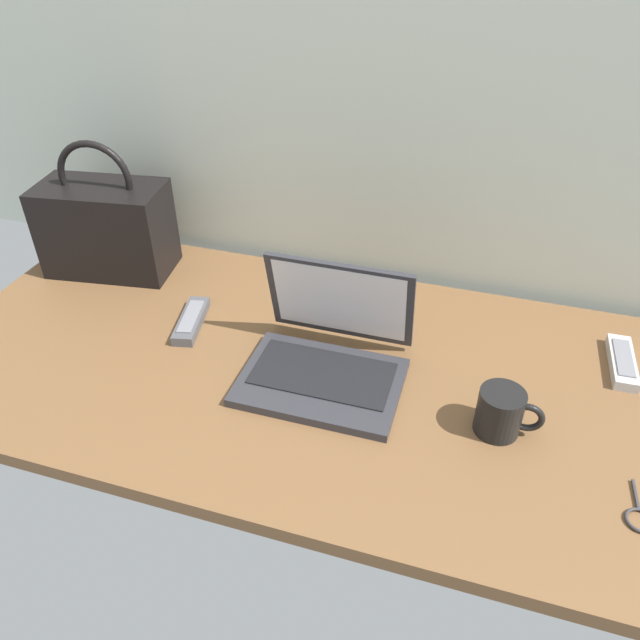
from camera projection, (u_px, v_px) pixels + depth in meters
The scene contains 6 objects.
desk at pixel (312, 372), 1.25m from camera, with size 1.60×0.76×0.03m.
laptop at pixel (328, 353), 1.20m from camera, with size 0.31×0.27×0.21m.
coffee_mug at pixel (501, 412), 1.07m from camera, with size 0.12×0.08×0.09m.
remote_control_near at pixel (622, 362), 1.23m from camera, with size 0.05×0.16×0.02m.
remote_control_far at pixel (191, 320), 1.35m from camera, with size 0.08×0.17×0.02m.
handbag at pixel (106, 227), 1.48m from camera, with size 0.32×0.20×0.33m.
Camera 1 is at (0.29, -0.90, 0.83)m, focal length 34.23 mm.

